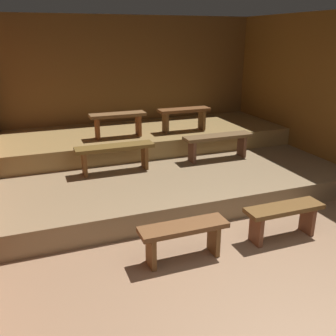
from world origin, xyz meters
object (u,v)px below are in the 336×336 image
(bench_middle_left, at_px, (118,119))
(bench_middle_right, at_px, (184,114))
(bench_floor_left, at_px, (183,234))
(bench_lower_left, at_px, (115,151))
(bench_floor_right, at_px, (284,214))
(bench_lower_right, at_px, (218,140))

(bench_middle_left, distance_m, bench_middle_right, 1.18)
(bench_floor_left, xyz_separation_m, bench_middle_right, (1.20, 2.83, 0.60))
(bench_middle_right, bearing_deg, bench_lower_left, -150.44)
(bench_floor_right, xyz_separation_m, bench_lower_right, (0.23, 2.03, 0.31))
(bench_floor_right, xyz_separation_m, bench_middle_right, (-0.02, 2.83, 0.60))
(bench_lower_left, distance_m, bench_lower_right, 1.67)
(bench_floor_right, height_order, bench_middle_left, bench_middle_left)
(bench_lower_right, distance_m, bench_middle_left, 1.66)
(bench_floor_right, distance_m, bench_middle_left, 3.13)
(bench_floor_right, relative_size, bench_middle_left, 1.01)
(bench_floor_left, distance_m, bench_lower_right, 2.51)
(bench_lower_left, xyz_separation_m, bench_middle_left, (0.25, 0.81, 0.29))
(bench_floor_right, bearing_deg, bench_lower_left, 125.54)
(bench_lower_left, height_order, bench_middle_right, bench_middle_right)
(bench_lower_left, xyz_separation_m, bench_lower_right, (1.67, 0.00, 0.00))
(bench_floor_left, relative_size, bench_lower_left, 0.81)
(bench_floor_left, bearing_deg, bench_lower_left, 96.40)
(bench_lower_left, relative_size, bench_middle_right, 1.25)
(bench_lower_left, bearing_deg, bench_middle_left, 72.88)
(bench_middle_left, bearing_deg, bench_middle_right, 0.00)
(bench_floor_left, relative_size, bench_floor_right, 1.00)
(bench_floor_left, distance_m, bench_lower_left, 2.06)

